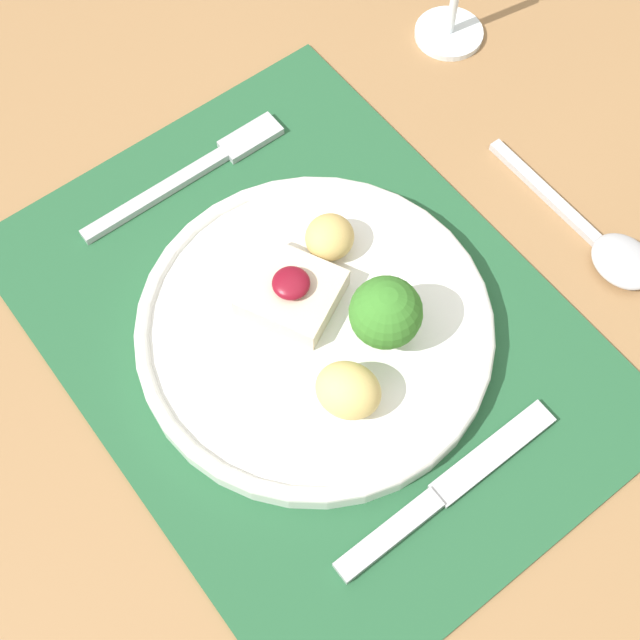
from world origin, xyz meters
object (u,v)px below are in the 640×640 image
dinner_plate (324,323)px  fork (198,169)px  knife (433,500)px  spoon (609,249)px

dinner_plate → fork: size_ratio=1.41×
fork → knife: knife is taller
knife → fork: bearing=172.9°
dinner_plate → fork: (-0.19, 0.01, -0.01)m
knife → spoon: bearing=103.4°
fork → dinner_plate: bearing=-3.8°
dinner_plate → knife: dinner_plate is taller
knife → spoon: 0.26m
knife → spoon: size_ratio=1.08×
spoon → dinner_plate: bearing=-108.6°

